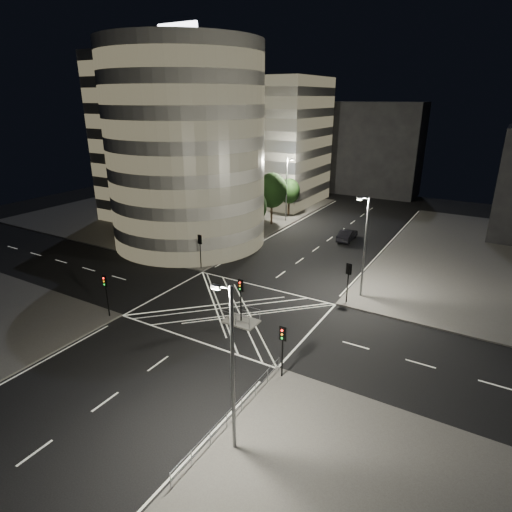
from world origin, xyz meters
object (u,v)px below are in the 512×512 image
Objects in this scene: traffic_signal_fr at (348,276)px; street_lamp_right_near at (232,366)px; street_lamp_left_far at (287,187)px; street_lamp_left_near at (221,212)px; traffic_signal_island at (241,292)px; traffic_signal_fl at (200,245)px; sedan at (347,235)px; central_island at (241,321)px; street_lamp_right_far at (364,244)px; traffic_signal_nl at (106,288)px; traffic_signal_nr at (283,342)px.

traffic_signal_fr is 0.40× the size of street_lamp_right_near.
street_lamp_left_near is at bearing -90.00° from street_lamp_left_far.
traffic_signal_island is at bearing 120.75° from street_lamp_right_near.
traffic_signal_fr is (17.60, 0.00, 0.00)m from traffic_signal_fl.
traffic_signal_island is 0.82× the size of sedan.
street_lamp_right_far is (7.44, 10.50, 5.47)m from central_island.
sedan is at bearing 71.13° from traffic_signal_nl.
traffic_signal_fl is 5.86m from street_lamp_left_near.
traffic_signal_nr is at bearing 98.87° from sedan.
central_island is 0.30× the size of street_lamp_right_far.
street_lamp_left_near is (-11.44, 13.50, 2.63)m from traffic_signal_island.
traffic_signal_nl is 17.60m from traffic_signal_nr.
traffic_signal_fr reaches higher than sedan.
traffic_signal_nr is 1.00× the size of traffic_signal_island.
traffic_signal_nl is 34.34m from sedan.
street_lamp_left_far is 13.38m from sedan.
street_lamp_left_near is (-11.44, 13.50, 5.47)m from central_island.
street_lamp_left_far reaches higher than traffic_signal_fl.
street_lamp_left_near reaches higher than traffic_signal_fr.
central_island is at bearing 26.14° from traffic_signal_nl.
traffic_signal_fl and traffic_signal_island have the same top height.
street_lamp_right_near reaches higher than traffic_signal_nr.
street_lamp_left_near and street_lamp_right_far have the same top height.
traffic_signal_fr is at bearing -106.11° from street_lamp_right_far.
street_lamp_right_near reaches higher than traffic_signal_fr.
traffic_signal_fl and traffic_signal_nr have the same top height.
street_lamp_left_near reaches higher than traffic_signal_fl.
traffic_signal_island is at bearing 142.07° from traffic_signal_nr.
street_lamp_left_near is (-18.24, 5.20, 2.63)m from traffic_signal_fr.
street_lamp_right_far is 23.00m from street_lamp_right_near.
sedan is (-6.51, 18.83, -2.11)m from traffic_signal_fr.
traffic_signal_nr is 26.32m from street_lamp_left_near.
traffic_signal_island is 0.40× the size of street_lamp_left_near.
traffic_signal_fl is at bearing 180.00° from traffic_signal_fr.
street_lamp_right_far is (0.64, 15.80, 2.63)m from traffic_signal_nr.
central_island is 0.75× the size of traffic_signal_nl.
central_island is 13.98m from street_lamp_right_far.
traffic_signal_fl is 23.36m from street_lamp_left_far.
traffic_signal_nr is at bearing 95.04° from street_lamp_right_near.
traffic_signal_island is 27.21m from sedan.
traffic_signal_fr is 10.73m from traffic_signal_island.
traffic_signal_fl reaches higher than sedan.
traffic_signal_nr reaches higher than central_island.
traffic_signal_nr is at bearing 0.00° from traffic_signal_nl.
traffic_signal_nr is at bearing -90.00° from traffic_signal_fr.
traffic_signal_nr is 0.40× the size of street_lamp_right_far.
sedan is at bearing 100.23° from street_lamp_right_near.
traffic_signal_nl and traffic_signal_island have the same top height.
street_lamp_right_far is at bearing -9.03° from street_lamp_left_near.
traffic_signal_fl is at bearing 57.02° from sedan.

